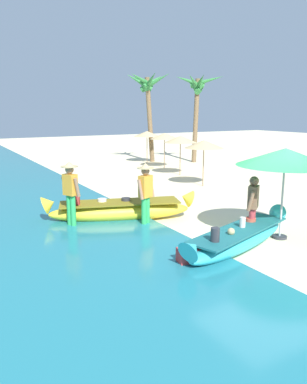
# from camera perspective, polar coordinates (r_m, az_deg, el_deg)

# --- Properties ---
(ground_plane) EXTENTS (80.00, 80.00, 0.00)m
(ground_plane) POSITION_cam_1_polar(r_m,az_deg,el_deg) (9.58, 16.00, -7.08)
(ground_plane) COLOR beige
(boat_cyan_foreground) EXTENTS (3.98, 1.84, 0.78)m
(boat_cyan_foreground) POSITION_cam_1_polar(r_m,az_deg,el_deg) (8.79, 12.89, -6.76)
(boat_cyan_foreground) COLOR #33B2BC
(boat_cyan_foreground) RESTS_ON ground
(boat_yellow_midground) EXTENTS (4.26, 2.10, 0.88)m
(boat_yellow_midground) POSITION_cam_1_polar(r_m,az_deg,el_deg) (10.79, -5.09, -2.75)
(boat_yellow_midground) COLOR yellow
(boat_yellow_midground) RESTS_ON ground
(person_vendor_hatted) EXTENTS (0.58, 0.44, 1.74)m
(person_vendor_hatted) POSITION_cam_1_polar(r_m,az_deg,el_deg) (10.03, -1.21, 0.23)
(person_vendor_hatted) COLOR green
(person_vendor_hatted) RESTS_ON ground
(person_tourist_customer) EXTENTS (0.55, 0.48, 1.57)m
(person_tourist_customer) POSITION_cam_1_polar(r_m,az_deg,el_deg) (9.32, 14.80, -1.86)
(person_tourist_customer) COLOR #B2383D
(person_tourist_customer) RESTS_ON ground
(person_vendor_assistant) EXTENTS (0.44, 0.58, 1.80)m
(person_vendor_assistant) POSITION_cam_1_polar(r_m,az_deg,el_deg) (10.09, -12.46, 0.26)
(person_vendor_assistant) COLOR green
(person_vendor_assistant) RESTS_ON ground
(patio_umbrella_large) EXTENTS (2.30, 2.30, 2.22)m
(patio_umbrella_large) POSITION_cam_1_polar(r_m,az_deg,el_deg) (9.46, 19.32, 4.98)
(patio_umbrella_large) COLOR #B7B7BC
(patio_umbrella_large) RESTS_ON ground
(parasol_row_0) EXTENTS (1.60, 1.60, 1.91)m
(parasol_row_0) POSITION_cam_1_polar(r_m,az_deg,el_deg) (15.68, 7.64, 7.17)
(parasol_row_0) COLOR #8E6B47
(parasol_row_0) RESTS_ON ground
(parasol_row_1) EXTENTS (1.60, 1.60, 1.91)m
(parasol_row_1) POSITION_cam_1_polar(r_m,az_deg,el_deg) (18.36, 4.10, 7.96)
(parasol_row_1) COLOR #8E6B47
(parasol_row_1) RESTS_ON ground
(parasol_row_2) EXTENTS (1.60, 1.60, 1.91)m
(parasol_row_2) POSITION_cam_1_polar(r_m,az_deg,el_deg) (20.69, 1.68, 8.45)
(parasol_row_2) COLOR #8E6B47
(parasol_row_2) RESTS_ON ground
(parasol_row_3) EXTENTS (1.60, 1.60, 1.91)m
(parasol_row_3) POSITION_cam_1_polar(r_m,az_deg,el_deg) (22.85, -0.99, 8.80)
(parasol_row_3) COLOR #8E6B47
(parasol_row_3) RESTS_ON ground
(palm_tree_tall_inland) EXTENTS (2.52, 2.65, 5.38)m
(palm_tree_tall_inland) POSITION_cam_1_polar(r_m,az_deg,el_deg) (23.18, -0.88, 15.26)
(palm_tree_tall_inland) COLOR brown
(palm_tree_tall_inland) RESTS_ON ground
(palm_tree_leaning_seaward) EXTENTS (2.62, 2.54, 5.30)m
(palm_tree_leaning_seaward) POSITION_cam_1_polar(r_m,az_deg,el_deg) (23.38, 6.68, 15.08)
(palm_tree_leaning_seaward) COLOR brown
(palm_tree_leaning_seaward) RESTS_ON ground
(cooler_box) EXTENTS (0.58, 0.39, 0.38)m
(cooler_box) POSITION_cam_1_polar(r_m,az_deg,el_deg) (7.76, 5.64, -9.75)
(cooler_box) COLOR #C63838
(cooler_box) RESTS_ON ground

